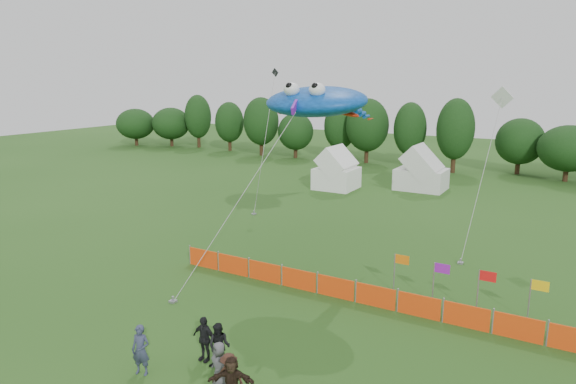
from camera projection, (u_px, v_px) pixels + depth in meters
The scene contains 15 objects.
ground at pixel (207, 358), 19.14m from camera, with size 160.00×160.00×0.00m, color #234C16.
treeline at pixel (482, 135), 55.35m from camera, with size 104.57×8.78×8.36m.
tent_left at pixel (337, 172), 48.15m from camera, with size 3.66×3.66×3.23m.
tent_right at pixel (421, 172), 47.81m from camera, with size 4.52×3.61×3.19m.
barrier_fence at pixel (375, 296), 23.35m from camera, with size 21.90×0.06×1.00m.
flag_row at pixel (460, 280), 22.98m from camera, with size 6.73×0.80×2.15m.
spectator_a at pixel (141, 350), 17.93m from camera, with size 0.67×0.44×1.83m, color #2F354F.
spectator_b at pixel (219, 346), 18.29m from camera, with size 0.84×0.65×1.72m, color black.
spectator_c at pixel (229, 376), 16.60m from camera, with size 1.02×0.58×1.57m, color #361E15.
spectator_d at pixel (204, 339), 18.82m from camera, with size 1.01×0.42×1.73m, color black.
spectator_e at pixel (219, 364), 17.28m from camera, with size 0.77×0.50×1.57m, color #4B4A4F.
spectator_f at pixel (232, 380), 16.32m from camera, with size 1.50×0.48×1.61m, color black.
stingray_kite at pixel (320, 102), 25.89m from camera, with size 7.16×14.15×10.08m.
small_kite_white at pixel (493, 133), 30.95m from camera, with size 1.46×6.27×9.75m.
small_kite_dark at pixel (265, 137), 40.34m from camera, with size 1.42×4.96×11.02m.
Camera 1 is at (11.32, -13.47, 10.21)m, focal length 32.00 mm.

